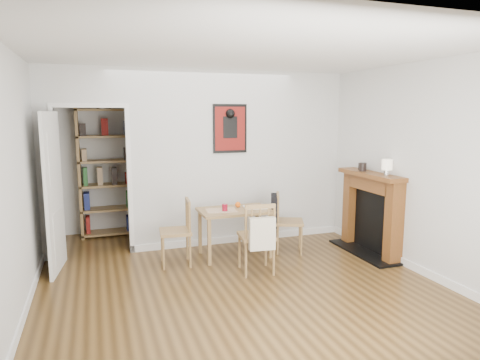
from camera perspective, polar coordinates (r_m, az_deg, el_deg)
name	(u,v)px	position (r m, az deg, el deg)	size (l,w,h in m)	color
ground	(232,277)	(5.35, -1.03, -12.78)	(5.20, 5.20, 0.00)	brown
room_shell	(210,160)	(6.33, -3.96, 2.72)	(5.20, 5.20, 5.20)	silver
dining_table	(235,215)	(5.93, -0.72, -4.69)	(0.97, 0.62, 0.66)	olive
chair_left	(175,232)	(5.68, -8.61, -6.92)	(0.48, 0.48, 0.88)	#966D46
chair_right	(288,221)	(6.18, 6.39, -5.52)	(0.60, 0.56, 0.86)	#966D46
chair_front	(257,236)	(5.36, 2.22, -7.54)	(0.50, 0.55, 0.91)	#966D46
bookshelf	(107,173)	(7.20, -17.32, 0.88)	(0.87, 0.35, 2.07)	olive
fireplace	(372,210)	(6.35, 17.14, -3.88)	(0.45, 1.25, 1.16)	brown
red_glass	(225,208)	(5.80, -2.04, -3.70)	(0.08, 0.08, 0.10)	maroon
orange_fruit	(238,204)	(6.03, -0.29, -3.29)	(0.08, 0.08, 0.08)	#F05D0C
placemat	(221,210)	(5.85, -2.53, -4.06)	(0.41, 0.31, 0.00)	beige
notebook	(255,207)	(6.02, 2.03, -3.63)	(0.32, 0.23, 0.02)	white
mantel_lamp	(387,166)	(5.94, 19.00, 1.83)	(0.14, 0.14, 0.22)	silver
ceramic_jar_a	(363,167)	(6.32, 16.06, 1.68)	(0.10, 0.10, 0.12)	black
ceramic_jar_b	(361,167)	(6.46, 15.84, 1.74)	(0.08, 0.08, 0.10)	black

